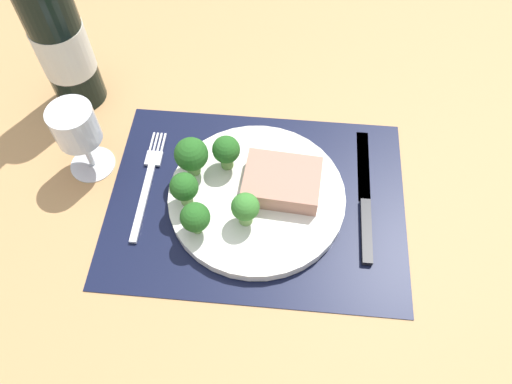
% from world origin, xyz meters
% --- Properties ---
extents(ground_plane, '(1.40, 1.10, 0.03)m').
position_xyz_m(ground_plane, '(0.00, 0.00, -0.01)').
color(ground_plane, tan).
extents(placemat, '(0.42, 0.32, 0.00)m').
position_xyz_m(placemat, '(0.00, 0.00, 0.00)').
color(placemat, black).
rests_on(placemat, ground_plane).
extents(plate, '(0.25, 0.25, 0.02)m').
position_xyz_m(plate, '(0.00, 0.00, 0.01)').
color(plate, silver).
rests_on(plate, placemat).
extents(steak, '(0.11, 0.09, 0.03)m').
position_xyz_m(steak, '(0.03, 0.01, 0.03)').
color(steak, tan).
rests_on(steak, plate).
extents(broccoli_near_fork, '(0.04, 0.04, 0.06)m').
position_xyz_m(broccoli_near_fork, '(-0.10, -0.02, 0.05)').
color(broccoli_near_fork, '#6B994C').
rests_on(broccoli_near_fork, plate).
extents(broccoli_near_steak, '(0.05, 0.05, 0.06)m').
position_xyz_m(broccoli_near_steak, '(-0.09, 0.03, 0.06)').
color(broccoli_near_steak, '#6B994C').
rests_on(broccoli_near_steak, plate).
extents(broccoli_back_left, '(0.04, 0.04, 0.06)m').
position_xyz_m(broccoli_back_left, '(-0.05, 0.05, 0.05)').
color(broccoli_back_left, '#6B994C').
rests_on(broccoli_back_left, plate).
extents(broccoli_center, '(0.04, 0.04, 0.06)m').
position_xyz_m(broccoli_center, '(-0.01, -0.04, 0.05)').
color(broccoli_center, '#6B994C').
rests_on(broccoli_center, plate).
extents(broccoli_front_edge, '(0.04, 0.04, 0.05)m').
position_xyz_m(broccoli_front_edge, '(-0.07, -0.06, 0.05)').
color(broccoli_front_edge, '#6B994C').
rests_on(broccoli_front_edge, plate).
extents(fork, '(0.02, 0.19, 0.01)m').
position_xyz_m(fork, '(-0.16, 0.01, 0.01)').
color(fork, silver).
rests_on(fork, placemat).
extents(knife, '(0.02, 0.23, 0.01)m').
position_xyz_m(knife, '(0.16, 0.01, 0.01)').
color(knife, black).
rests_on(knife, placemat).
extents(wine_bottle, '(0.08, 0.08, 0.33)m').
position_xyz_m(wine_bottle, '(-0.31, 0.18, 0.12)').
color(wine_bottle, black).
rests_on(wine_bottle, ground_plane).
extents(wine_glass, '(0.07, 0.07, 0.12)m').
position_xyz_m(wine_glass, '(-0.25, 0.04, 0.08)').
color(wine_glass, silver).
rests_on(wine_glass, ground_plane).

